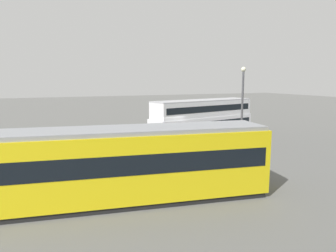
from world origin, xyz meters
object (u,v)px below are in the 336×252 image
at_px(double_decker_bus, 203,118).
at_px(info_sign, 144,137).
at_px(tram_yellow, 124,164).
at_px(pedestrian_near_railing, 159,145).
at_px(street_lamp, 242,104).
at_px(pedestrian_crossing, 186,146).

relative_size(double_decker_bus, info_sign, 5.03).
height_order(tram_yellow, pedestrian_near_railing, tram_yellow).
distance_m(info_sign, street_lamp, 7.91).
xyz_separation_m(tram_yellow, pedestrian_near_railing, (-4.37, -6.68, -0.84)).
bearing_deg(pedestrian_near_railing, double_decker_bus, -138.73).
xyz_separation_m(double_decker_bus, tram_yellow, (11.62, 13.04, -0.09)).
bearing_deg(street_lamp, info_sign, -12.64).
distance_m(pedestrian_near_railing, street_lamp, 7.11).
xyz_separation_m(pedestrian_crossing, street_lamp, (-4.72, -0.01, 2.87)).
distance_m(pedestrian_near_railing, info_sign, 1.27).
relative_size(double_decker_bus, tram_yellow, 0.84).
xyz_separation_m(pedestrian_near_railing, info_sign, (1.01, -0.47, 0.61)).
bearing_deg(tram_yellow, double_decker_bus, -131.69).
xyz_separation_m(double_decker_bus, pedestrian_near_railing, (7.24, 6.36, -0.93)).
relative_size(double_decker_bus, pedestrian_crossing, 6.52).
height_order(double_decker_bus, tram_yellow, double_decker_bus).
bearing_deg(pedestrian_near_railing, info_sign, -25.20).
relative_size(info_sign, street_lamp, 0.35).
xyz_separation_m(pedestrian_crossing, info_sign, (2.66, -1.67, 0.56)).
bearing_deg(info_sign, street_lamp, 167.36).
distance_m(tram_yellow, street_lamp, 12.25).
bearing_deg(pedestrian_near_railing, street_lamp, 169.50).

